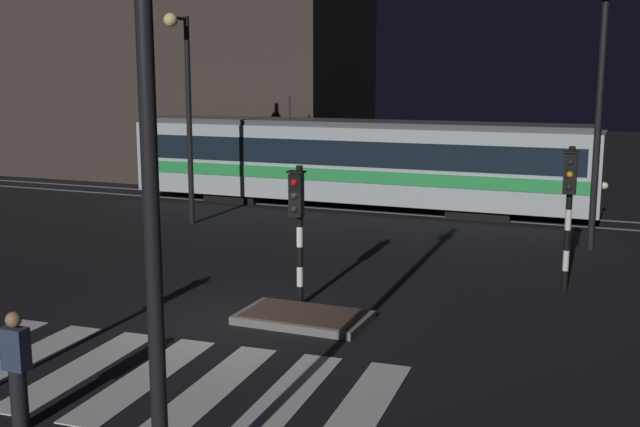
# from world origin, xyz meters

# --- Properties ---
(ground_plane) EXTENTS (120.00, 120.00, 0.00)m
(ground_plane) POSITION_xyz_m (0.00, 0.00, 0.00)
(ground_plane) COLOR black
(rail_near) EXTENTS (80.00, 0.12, 0.03)m
(rail_near) POSITION_xyz_m (0.00, 13.11, 0.01)
(rail_near) COLOR #59595E
(rail_near) RESTS_ON ground
(rail_far) EXTENTS (80.00, 0.12, 0.03)m
(rail_far) POSITION_xyz_m (0.00, 14.54, 0.01)
(rail_far) COLOR #59595E
(rail_far) RESTS_ON ground
(crosswalk_zebra) EXTENTS (8.29, 4.23, 0.02)m
(crosswalk_zebra) POSITION_xyz_m (-0.00, -3.15, 0.01)
(crosswalk_zebra) COLOR silver
(crosswalk_zebra) RESTS_ON ground
(traffic_island) EXTENTS (2.58, 1.51, 0.18)m
(traffic_island) POSITION_xyz_m (1.21, 0.57, 0.09)
(traffic_island) COLOR slate
(traffic_island) RESTS_ON ground
(traffic_light_median_centre) EXTENTS (0.36, 0.42, 3.04)m
(traffic_light_median_centre) POSITION_xyz_m (0.71, 1.44, 2.00)
(traffic_light_median_centre) COLOR black
(traffic_light_median_centre) RESTS_ON ground
(traffic_light_corner_far_right) EXTENTS (0.36, 0.42, 3.33)m
(traffic_light_corner_far_right) POSITION_xyz_m (5.86, 4.86, 2.20)
(traffic_light_corner_far_right) COLOR black
(traffic_light_corner_far_right) RESTS_ON ground
(street_lamp_trackside_left) EXTENTS (0.44, 1.21, 6.80)m
(street_lamp_trackside_left) POSITION_xyz_m (-6.42, 8.47, 4.34)
(street_lamp_trackside_left) COLOR black
(street_lamp_trackside_left) RESTS_ON ground
(street_lamp_trackside_right) EXTENTS (0.44, 1.21, 7.63)m
(street_lamp_trackside_right) POSITION_xyz_m (6.15, 9.42, 4.80)
(street_lamp_trackside_right) COLOR black
(street_lamp_trackside_right) RESTS_ON ground
(street_lamp_near_kerb) EXTENTS (0.44, 1.21, 7.45)m
(street_lamp_near_kerb) POSITION_xyz_m (2.58, -6.73, 4.70)
(street_lamp_near_kerb) COLOR black
(street_lamp_near_kerb) RESTS_ON ground
(tram) EXTENTS (17.67, 2.58, 4.15)m
(tram) POSITION_xyz_m (-2.52, 13.82, 1.75)
(tram) COLOR #B2BCC1
(tram) RESTS_ON ground
(pedestrian_waiting_at_kerb) EXTENTS (0.36, 0.24, 1.71)m
(pedestrian_waiting_at_kerb) POSITION_xyz_m (-0.54, -5.35, 0.88)
(pedestrian_waiting_at_kerb) COLOR black
(pedestrian_waiting_at_kerb) RESTS_ON ground
(building_backdrop) EXTENTS (17.03, 8.00, 12.78)m
(building_backdrop) POSITION_xyz_m (-13.56, 19.90, 6.39)
(building_backdrop) COLOR #382D28
(building_backdrop) RESTS_ON ground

